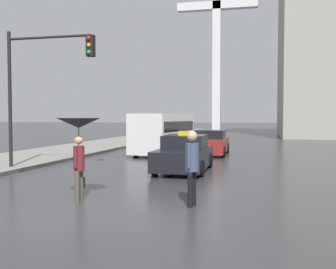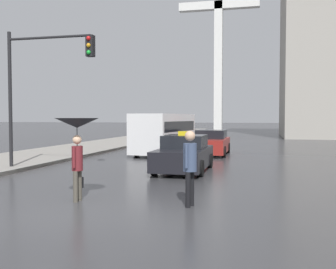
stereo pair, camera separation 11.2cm
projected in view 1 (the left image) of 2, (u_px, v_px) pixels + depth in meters
ground_plane at (66, 214)px, 8.64m from camera, size 300.00×300.00×0.00m
taxi at (184, 154)px, 15.51m from camera, size 1.91×4.15×1.58m
sedan_red at (210, 143)px, 22.39m from camera, size 1.91×4.41×1.41m
ambulance_van at (163, 132)px, 22.59m from camera, size 2.67×5.79×2.32m
pedestrian_with_umbrella at (79, 133)px, 9.85m from camera, size 1.10×1.10×2.11m
pedestrian_man at (192, 161)px, 9.30m from camera, size 0.39×0.47×1.81m
traffic_light at (43, 73)px, 15.20m from camera, size 3.68×0.38×5.51m
building_tower_near at (332, 19)px, 42.59m from camera, size 10.79×13.28×25.64m
monument_cross at (217, 34)px, 44.05m from camera, size 8.95×0.90×20.33m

